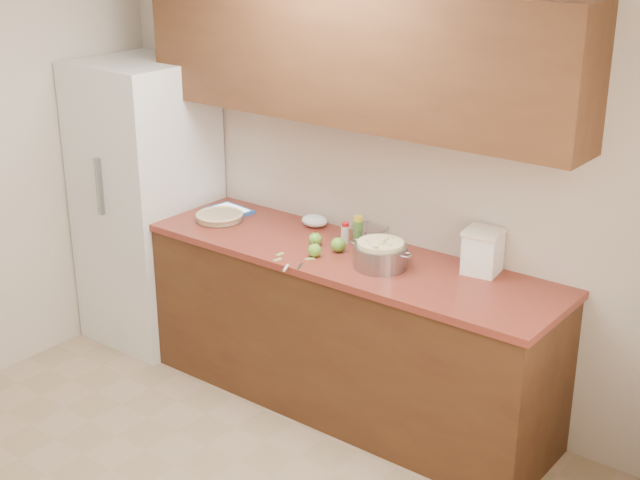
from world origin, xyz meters
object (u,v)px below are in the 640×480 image
Objects in this scene: flour_canister at (483,251)px; tablet at (229,211)px; colander at (380,255)px; pie at (219,217)px.

flour_canister is 0.78× the size of tablet.
colander is 0.52m from flour_canister.
pie is 1.16m from colander.
pie is at bearing 179.50° from colander.
colander is at bearing -149.99° from flour_canister.
pie is 1.63m from flour_canister.
tablet is at bearing -176.43° from flour_canister.
tablet is at bearing 172.78° from colander.
pie is 1.28× the size of flour_canister.
pie is 1.00× the size of tablet.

